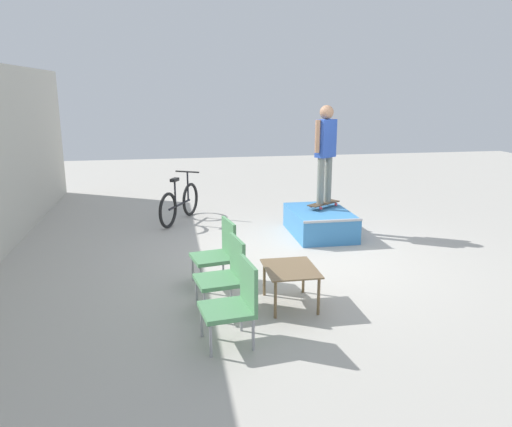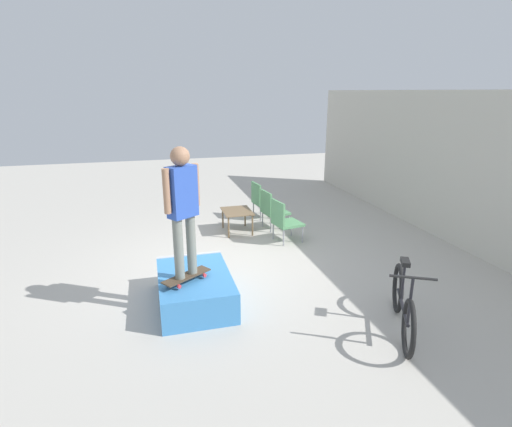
# 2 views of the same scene
# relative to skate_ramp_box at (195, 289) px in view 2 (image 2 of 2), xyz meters

# --- Properties ---
(ground_plane) EXTENTS (24.00, 24.00, 0.00)m
(ground_plane) POSITION_rel_skate_ramp_box_xyz_m (-1.20, 0.64, -0.23)
(ground_plane) COLOR #B7B2A8
(house_wall_back) EXTENTS (12.00, 0.06, 3.00)m
(house_wall_back) POSITION_rel_skate_ramp_box_xyz_m (-1.20, 5.32, 1.27)
(house_wall_back) COLOR beige
(house_wall_back) RESTS_ON ground_plane
(skate_ramp_box) EXTENTS (1.51, 1.02, 0.47)m
(skate_ramp_box) POSITION_rel_skate_ramp_box_xyz_m (0.00, 0.00, 0.00)
(skate_ramp_box) COLOR #3D84C6
(skate_ramp_box) RESTS_ON ground_plane
(skateboard_on_ramp) EXTENTS (0.57, 0.71, 0.07)m
(skateboard_on_ramp) POSITION_rel_skate_ramp_box_xyz_m (0.19, -0.12, 0.31)
(skateboard_on_ramp) COLOR #473828
(skateboard_on_ramp) RESTS_ON skate_ramp_box
(person_skater) EXTENTS (0.38, 0.49, 1.77)m
(person_skater) POSITION_rel_skate_ramp_box_xyz_m (0.19, -0.12, 1.37)
(person_skater) COLOR gray
(person_skater) RESTS_ON skateboard_on_ramp
(coffee_table) EXTENTS (0.77, 0.62, 0.48)m
(coffee_table) POSITION_rel_skate_ramp_box_xyz_m (-2.88, 1.26, 0.19)
(coffee_table) COLOR brown
(coffee_table) RESTS_ON ground_plane
(patio_chair_left) EXTENTS (0.58, 0.58, 0.88)m
(patio_chair_left) POSITION_rel_skate_ramp_box_xyz_m (-3.70, 2.05, 0.25)
(patio_chair_left) COLOR #99999E
(patio_chair_left) RESTS_ON ground_plane
(patio_chair_center) EXTENTS (0.60, 0.60, 0.88)m
(patio_chair_center) POSITION_rel_skate_ramp_box_xyz_m (-2.86, 2.05, 0.25)
(patio_chair_center) COLOR #99999E
(patio_chair_center) RESTS_ON ground_plane
(patio_chair_right) EXTENTS (0.61, 0.61, 0.88)m
(patio_chair_right) POSITION_rel_skate_ramp_box_xyz_m (-2.03, 2.05, 0.25)
(patio_chair_right) COLOR #99999E
(patio_chair_right) RESTS_ON ground_plane
(bicycle) EXTENTS (1.55, 0.84, 0.96)m
(bicycle) POSITION_rel_skate_ramp_box_xyz_m (1.39, 2.49, 0.14)
(bicycle) COLOR black
(bicycle) RESTS_ON ground_plane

